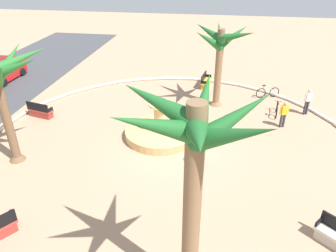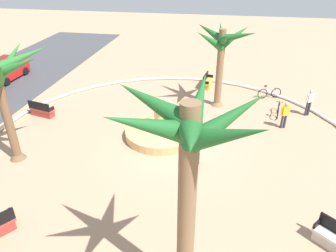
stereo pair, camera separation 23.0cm
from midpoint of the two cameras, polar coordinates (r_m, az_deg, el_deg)
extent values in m
plane|color=tan|center=(16.98, 0.96, -3.40)|extent=(80.00, 80.00, 0.00)
torus|color=silver|center=(16.93, 0.96, -3.11)|extent=(20.00, 20.00, 0.20)
cylinder|color=tan|center=(17.63, -0.90, -1.24)|extent=(3.91, 3.91, 0.45)
cylinder|color=#19567F|center=(17.65, -0.90, -1.34)|extent=(3.44, 3.44, 0.34)
cylinder|color=tan|center=(17.18, -0.93, 1.52)|extent=(0.70, 0.70, 1.46)
cylinder|color=#E0B370|center=(16.83, -0.95, 3.91)|extent=(1.25, 1.25, 0.12)
cylinder|color=brown|center=(8.51, 4.11, -15.31)|extent=(0.47, 0.47, 6.25)
cone|color=#1E6028|center=(7.72, 6.24, 3.99)|extent=(2.10, 0.76, 1.36)
cone|color=#1E6028|center=(7.29, -1.77, 4.15)|extent=(1.33, 2.14, 1.04)
cone|color=#1E6028|center=(6.58, -2.47, 0.08)|extent=(1.54, 2.07, 1.26)
cone|color=#1E6028|center=(6.02, 4.99, -2.20)|extent=(2.13, 0.78, 1.14)
cone|color=#1E6028|center=(6.52, 11.16, -1.70)|extent=(1.52, 2.04, 1.43)
cone|color=#1E6028|center=(7.26, 11.35, 1.21)|extent=(1.35, 2.07, 1.49)
cylinder|color=brown|center=(20.76, 9.52, 9.95)|extent=(0.45, 0.45, 4.97)
cone|color=brown|center=(21.57, 9.04, 4.33)|extent=(0.85, 0.85, 0.50)
cone|color=#1E6028|center=(21.14, 9.75, 15.98)|extent=(2.19, 0.80, 1.42)
cone|color=#1E6028|center=(20.81, 7.81, 16.33)|extent=(1.79, 2.06, 1.17)
cone|color=#1E6028|center=(19.72, 7.78, 14.96)|extent=(1.71, 2.01, 1.58)
cone|color=#1E6028|center=(19.23, 10.34, 15.02)|extent=(2.23, 0.83, 1.23)
cone|color=#1E6028|center=(19.82, 12.81, 15.36)|extent=(1.34, 2.23, 1.12)
cone|color=#1E6028|center=(20.75, 12.21, 15.45)|extent=(1.67, 2.07, 1.47)
cylinder|color=brown|center=(16.35, -26.60, 2.45)|extent=(0.41, 0.41, 5.24)
cone|color=brown|center=(17.41, -24.92, -4.55)|extent=(0.78, 0.78, 0.50)
cone|color=#28702D|center=(16.41, -26.04, 10.49)|extent=(2.36, 0.67, 1.62)
cone|color=#28702D|center=(14.91, -25.22, 9.53)|extent=(0.79, 2.43, 1.41)
cone|color=#28702D|center=(15.66, -24.36, 10.98)|extent=(1.99, 2.20, 1.20)
cube|color=#B6ADA0|center=(13.04, 28.09, -18.23)|extent=(1.31, 1.42, 0.39)
cube|color=black|center=(12.93, 25.47, -15.50)|extent=(0.39, 0.35, 0.24)
cube|color=#B73D33|center=(21.21, -21.22, 2.81)|extent=(0.85, 1.67, 0.12)
cube|color=black|center=(20.96, -21.75, 3.31)|extent=(0.45, 1.58, 0.50)
cube|color=#9C342B|center=(21.32, -21.10, 2.19)|extent=(0.79, 1.54, 0.39)
cube|color=black|center=(21.66, -22.74, 3.45)|extent=(0.46, 0.18, 0.24)
cube|color=black|center=(20.66, -19.77, 2.83)|extent=(0.46, 0.18, 0.24)
cube|color=black|center=(13.37, -25.63, -13.86)|extent=(0.33, 0.41, 0.24)
cube|color=gold|center=(24.41, 7.40, 7.90)|extent=(1.66, 0.74, 0.12)
cube|color=black|center=(24.35, 6.96, 8.62)|extent=(1.59, 0.32, 0.50)
cube|color=gold|center=(24.50, 7.37, 7.34)|extent=(1.53, 0.68, 0.39)
cube|color=black|center=(25.06, 7.80, 8.77)|extent=(0.15, 0.46, 0.24)
cube|color=black|center=(23.68, 7.03, 7.61)|extent=(0.15, 0.46, 0.24)
cylinder|color=black|center=(15.47, 5.31, -5.53)|extent=(0.40, 0.40, 0.70)
torus|color=#4C4C51|center=(15.28, 5.37, -4.44)|extent=(0.46, 0.46, 0.06)
torus|color=black|center=(23.65, 18.96, 5.61)|extent=(0.29, 0.70, 0.72)
torus|color=black|center=(23.22, 16.75, 5.54)|extent=(0.29, 0.70, 0.72)
cylinder|color=#99999E|center=(23.35, 17.95, 6.10)|extent=(0.35, 0.92, 0.05)
cylinder|color=#99999E|center=(23.14, 17.22, 6.42)|extent=(0.04, 0.04, 0.30)
cube|color=black|center=(23.08, 17.28, 6.81)|extent=(0.16, 0.22, 0.06)
cylinder|color=#99999E|center=(23.50, 18.99, 6.42)|extent=(0.43, 0.17, 0.03)
torus|color=black|center=(21.50, 19.37, 3.23)|extent=(0.72, 0.18, 0.72)
torus|color=black|center=(20.59, 19.26, 2.11)|extent=(0.72, 0.18, 0.72)
cylinder|color=black|center=(20.95, 19.42, 3.26)|extent=(0.95, 0.20, 0.05)
cylinder|color=black|center=(20.57, 19.45, 3.24)|extent=(0.04, 0.04, 0.30)
cube|color=black|center=(20.50, 19.53, 3.67)|extent=(0.21, 0.13, 0.06)
cylinder|color=black|center=(21.31, 19.53, 4.06)|extent=(0.10, 0.44, 0.03)
cylinder|color=#33333D|center=(19.66, 20.41, 0.78)|extent=(0.14, 0.14, 0.82)
cylinder|color=#33333D|center=(19.58, 19.94, 0.74)|extent=(0.14, 0.14, 0.82)
cube|color=yellow|center=(19.32, 20.52, 2.57)|extent=(0.30, 0.39, 0.56)
sphere|color=tan|center=(19.16, 20.72, 3.64)|extent=(0.22, 0.22, 0.22)
cylinder|color=yellow|center=(19.43, 21.09, 2.60)|extent=(0.09, 0.09, 0.53)
cylinder|color=yellow|center=(19.22, 19.94, 2.54)|extent=(0.09, 0.09, 0.53)
cylinder|color=#33333D|center=(21.75, 24.09, 2.88)|extent=(0.14, 0.14, 0.92)
cylinder|color=#33333D|center=(21.64, 23.72, 2.83)|extent=(0.14, 0.14, 0.92)
cube|color=white|center=(21.41, 24.29, 4.63)|extent=(0.33, 0.39, 0.56)
sphere|color=beige|center=(21.27, 24.51, 5.61)|extent=(0.22, 0.22, 0.22)
cylinder|color=white|center=(21.55, 24.75, 4.67)|extent=(0.09, 0.09, 0.53)
cylinder|color=white|center=(21.28, 23.83, 4.58)|extent=(0.09, 0.09, 0.53)
cube|color=red|center=(28.64, -26.73, 8.60)|extent=(4.03, 1.77, 0.90)
cube|color=maroon|center=(28.59, -26.82, 10.11)|extent=(2.03, 1.48, 0.60)
cylinder|color=black|center=(27.31, -26.61, 7.04)|extent=(0.64, 0.23, 0.64)
cylinder|color=black|center=(29.18, -23.86, 8.90)|extent=(0.64, 0.23, 0.64)
cylinder|color=black|center=(30.17, -26.57, 8.91)|extent=(0.64, 0.23, 0.64)
camera|label=1|loc=(0.12, -89.61, 0.22)|focal=34.23mm
camera|label=2|loc=(0.12, 90.39, -0.22)|focal=34.23mm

